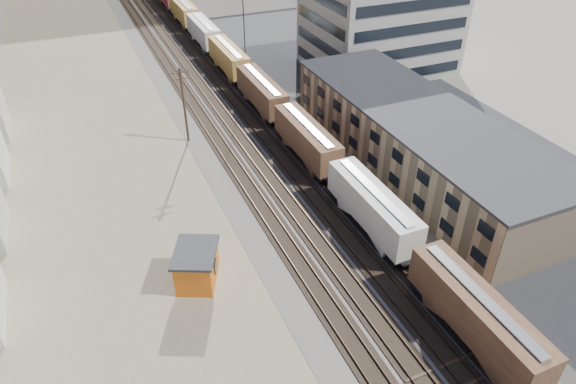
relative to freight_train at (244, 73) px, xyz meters
name	(u,v)px	position (x,y,z in m)	size (l,w,h in m)	color
ground	(441,368)	(-3.80, -54.56, -2.79)	(300.00, 300.00, 0.00)	#6B6356
ballast_bed	(231,106)	(-3.80, -4.56, -2.76)	(18.00, 200.00, 0.06)	#4C4742
dirt_yard	(100,166)	(-23.80, -14.56, -2.78)	(24.00, 180.00, 0.03)	#70664D
asphalt_lot	(414,121)	(18.20, -19.56, -2.77)	(26.00, 120.00, 0.04)	#232326
rail_tracks	(227,106)	(-4.35, -4.56, -2.68)	(11.40, 200.00, 0.24)	black
freight_train	(244,73)	(0.00, 0.00, 0.00)	(3.00, 119.74, 4.46)	black
warehouse	(418,139)	(11.18, -29.56, 0.86)	(12.40, 40.40, 7.25)	tan
office_tower	(381,13)	(24.15, 0.39, 6.47)	(22.60, 18.60, 18.45)	#9E998E
utility_pole_north	(184,104)	(-12.30, -12.56, 2.50)	(2.20, 0.32, 10.00)	#382619
radio_mast	(244,21)	(2.20, 5.44, 6.33)	(1.20, 0.16, 18.00)	black
maintenance_shed	(197,266)	(-18.01, -38.25, -1.03)	(5.28, 5.80, 3.45)	orange
parked_car_blue	(367,71)	(20.64, -2.57, -1.95)	(2.80, 6.07, 1.69)	navy
parked_car_far	(384,46)	(30.19, 7.11, -2.01)	(1.84, 4.59, 1.56)	silver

